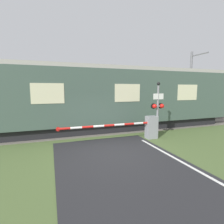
% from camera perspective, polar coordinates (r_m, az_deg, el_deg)
% --- Properties ---
extents(ground_plane, '(80.00, 80.00, 0.00)m').
position_cam_1_polar(ground_plane, '(7.88, -0.41, -12.79)').
color(ground_plane, '#4C6033').
extents(track_bed, '(36.00, 3.20, 0.13)m').
position_cam_1_polar(track_bed, '(11.74, -7.13, -5.92)').
color(track_bed, '#666056').
rests_on(track_bed, ground_plane).
extents(train, '(16.48, 2.98, 4.16)m').
position_cam_1_polar(train, '(12.02, 2.13, 4.57)').
color(train, black).
rests_on(train, ground_plane).
extents(crossing_barrier, '(5.37, 0.44, 1.25)m').
position_cam_1_polar(crossing_barrier, '(9.78, 10.83, -4.81)').
color(crossing_barrier, gray).
rests_on(crossing_barrier, ground_plane).
extents(signal_post, '(0.77, 0.26, 3.11)m').
position_cam_1_polar(signal_post, '(9.88, 14.74, 1.70)').
color(signal_post, gray).
rests_on(signal_post, ground_plane).
extents(catenary_pole, '(0.20, 1.90, 6.14)m').
position_cam_1_polar(catenary_pole, '(17.99, 24.27, 8.35)').
color(catenary_pole, slate).
rests_on(catenary_pole, ground_plane).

